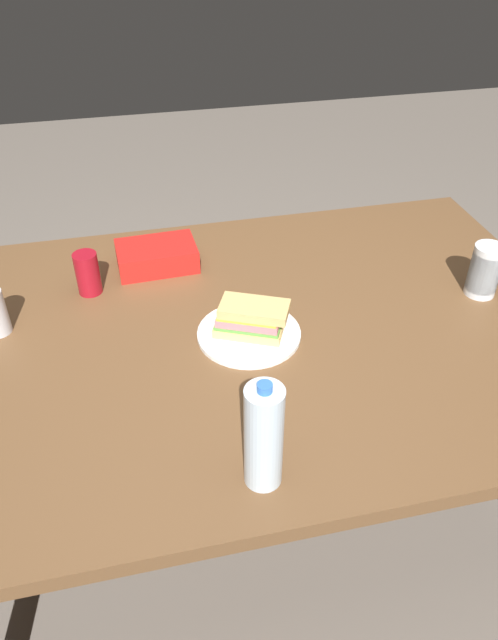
% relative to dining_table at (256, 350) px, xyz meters
% --- Properties ---
extents(ground_plane, '(8.00, 8.00, 0.00)m').
position_rel_dining_table_xyz_m(ground_plane, '(0.00, 0.00, -0.67)').
color(ground_plane, '#70665B').
extents(dining_table, '(1.72, 1.18, 0.75)m').
position_rel_dining_table_xyz_m(dining_table, '(0.00, 0.00, 0.00)').
color(dining_table, brown).
rests_on(dining_table, ground_plane).
extents(paper_plate, '(0.26, 0.26, 0.01)m').
position_rel_dining_table_xyz_m(paper_plate, '(-0.02, -0.02, 0.08)').
color(paper_plate, white).
rests_on(paper_plate, dining_table).
extents(sandwich, '(0.21, 0.15, 0.08)m').
position_rel_dining_table_xyz_m(sandwich, '(-0.02, -0.02, 0.13)').
color(sandwich, '#DBB26B').
rests_on(sandwich, paper_plate).
extents(soda_can_red, '(0.07, 0.07, 0.12)m').
position_rel_dining_table_xyz_m(soda_can_red, '(-0.41, 0.27, 0.14)').
color(soda_can_red, maroon).
rests_on(soda_can_red, dining_table).
extents(chip_bag, '(0.24, 0.16, 0.07)m').
position_rel_dining_table_xyz_m(chip_bag, '(-0.22, 0.36, 0.11)').
color(chip_bag, red).
rests_on(chip_bag, dining_table).
extents(water_bottle_tall, '(0.07, 0.07, 0.25)m').
position_rel_dining_table_xyz_m(water_bottle_tall, '(-0.10, -0.47, 0.19)').
color(water_bottle_tall, silver).
rests_on(water_bottle_tall, dining_table).
extents(plastic_cup_stack, '(0.08, 0.08, 0.15)m').
position_rel_dining_table_xyz_m(plastic_cup_stack, '(0.65, 0.02, 0.15)').
color(plastic_cup_stack, silver).
rests_on(plastic_cup_stack, dining_table).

